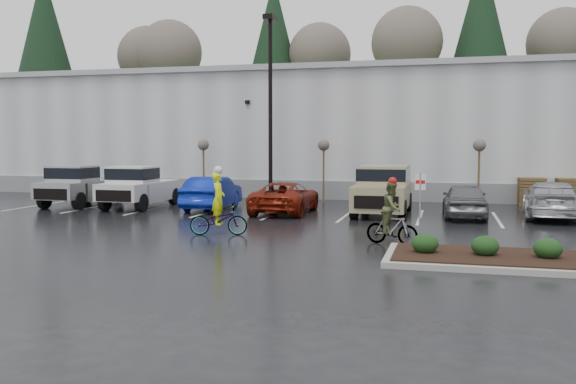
% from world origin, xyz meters
% --- Properties ---
extents(ground, '(120.00, 120.00, 0.00)m').
position_xyz_m(ground, '(0.00, 0.00, 0.00)').
color(ground, black).
rests_on(ground, ground).
extents(warehouse, '(60.50, 15.50, 7.20)m').
position_xyz_m(warehouse, '(0.00, 21.99, 3.65)').
color(warehouse, '#ABACB0').
rests_on(warehouse, ground).
extents(wooded_ridge, '(80.00, 25.00, 6.00)m').
position_xyz_m(wooded_ridge, '(0.00, 45.00, 3.00)').
color(wooded_ridge, '#213D19').
rests_on(wooded_ridge, ground).
extents(lamppost, '(0.50, 1.00, 9.22)m').
position_xyz_m(lamppost, '(-4.00, 12.00, 5.69)').
color(lamppost, black).
rests_on(lamppost, ground).
extents(sapling_west, '(0.60, 0.60, 3.20)m').
position_xyz_m(sapling_west, '(-8.00, 13.00, 2.73)').
color(sapling_west, '#46331C').
rests_on(sapling_west, ground).
extents(sapling_mid, '(0.60, 0.60, 3.20)m').
position_xyz_m(sapling_mid, '(-1.50, 13.00, 2.73)').
color(sapling_mid, '#46331C').
rests_on(sapling_mid, ground).
extents(sapling_east, '(0.60, 0.60, 3.20)m').
position_xyz_m(sapling_east, '(6.00, 13.00, 2.73)').
color(sapling_east, '#46331C').
rests_on(sapling_east, ground).
extents(pallet_stack_a, '(1.20, 1.20, 1.35)m').
position_xyz_m(pallet_stack_a, '(8.50, 14.00, 0.68)').
color(pallet_stack_a, '#46331C').
rests_on(pallet_stack_a, ground).
extents(pallet_stack_b, '(1.20, 1.20, 1.35)m').
position_xyz_m(pallet_stack_b, '(10.20, 14.00, 0.68)').
color(pallet_stack_b, '#46331C').
rests_on(pallet_stack_b, ground).
extents(curb_island, '(8.00, 3.00, 0.15)m').
position_xyz_m(curb_island, '(7.00, -1.00, 0.07)').
color(curb_island, gray).
rests_on(curb_island, ground).
extents(mulch_bed, '(7.60, 2.60, 0.04)m').
position_xyz_m(mulch_bed, '(7.00, -1.00, 0.17)').
color(mulch_bed, black).
rests_on(mulch_bed, curb_island).
extents(shrub_a, '(0.70, 0.70, 0.52)m').
position_xyz_m(shrub_a, '(4.00, -1.00, 0.41)').
color(shrub_a, black).
rests_on(shrub_a, curb_island).
extents(shrub_b, '(0.70, 0.70, 0.52)m').
position_xyz_m(shrub_b, '(5.50, -1.00, 0.41)').
color(shrub_b, black).
rests_on(shrub_b, curb_island).
extents(shrub_c, '(0.70, 0.70, 0.52)m').
position_xyz_m(shrub_c, '(7.00, -1.00, 0.41)').
color(shrub_c, black).
rests_on(shrub_c, curb_island).
extents(fire_lane_sign, '(0.30, 0.05, 2.20)m').
position_xyz_m(fire_lane_sign, '(3.80, 0.20, 1.41)').
color(fire_lane_sign, gray).
rests_on(fire_lane_sign, ground).
extents(pickup_silver, '(2.10, 5.20, 1.96)m').
position_xyz_m(pickup_silver, '(-12.43, 8.68, 0.98)').
color(pickup_silver, '#9A9DA1').
rests_on(pickup_silver, ground).
extents(pickup_white, '(2.10, 5.20, 1.96)m').
position_xyz_m(pickup_white, '(-9.30, 8.67, 0.98)').
color(pickup_white, silver).
rests_on(pickup_white, ground).
extents(car_blue, '(1.85, 4.63, 1.50)m').
position_xyz_m(car_blue, '(-5.80, 8.66, 0.75)').
color(car_blue, '#0D2295').
rests_on(car_blue, ground).
extents(car_red, '(2.25, 4.83, 1.34)m').
position_xyz_m(car_red, '(-2.21, 8.12, 0.67)').
color(car_red, maroon).
rests_on(car_red, ground).
extents(suv_tan, '(2.20, 5.10, 2.06)m').
position_xyz_m(suv_tan, '(1.92, 8.62, 1.03)').
color(suv_tan, '#948B64').
rests_on(suv_tan, ground).
extents(car_grey, '(1.81, 4.21, 1.42)m').
position_xyz_m(car_grey, '(5.25, 8.35, 0.71)').
color(car_grey, slate).
rests_on(car_grey, ground).
extents(car_far_silver, '(2.55, 5.27, 1.48)m').
position_xyz_m(car_far_silver, '(8.61, 9.08, 0.74)').
color(car_far_silver, '#ADAEB5').
rests_on(car_far_silver, ground).
extents(cyclist_hivis, '(1.99, 1.12, 2.28)m').
position_xyz_m(cyclist_hivis, '(-2.73, 1.50, 0.71)').
color(cyclist_hivis, '#3F3F44').
rests_on(cyclist_hivis, ground).
extents(cyclist_olive, '(1.62, 0.88, 2.02)m').
position_xyz_m(cyclist_olive, '(2.96, 1.04, 0.76)').
color(cyclist_olive, '#3F3F44').
rests_on(cyclist_olive, ground).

